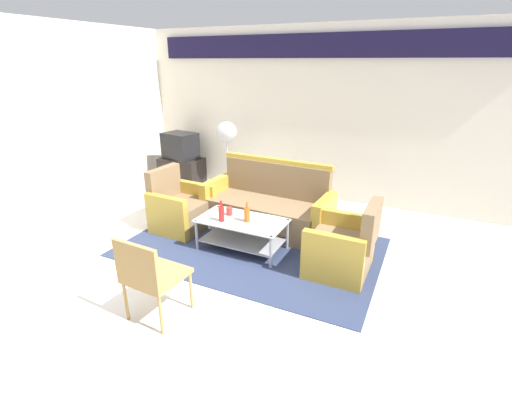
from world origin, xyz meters
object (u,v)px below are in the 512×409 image
at_px(armchair_left, 181,209).
at_px(wicker_chair, 149,273).
at_px(bottle_orange, 247,214).
at_px(pedestal_fan, 227,136).
at_px(armchair_right, 343,249).
at_px(couch, 268,208).
at_px(tv_stand, 182,171).
at_px(coffee_table, 242,230).
at_px(television, 180,146).
at_px(bottle_red, 221,213).
at_px(cup, 229,211).

relative_size(armchair_left, wicker_chair, 1.01).
distance_m(armchair_left, bottle_orange, 1.21).
bearing_deg(pedestal_fan, armchair_left, -83.02).
bearing_deg(pedestal_fan, bottle_orange, -54.26).
xyz_separation_m(armchair_right, wicker_chair, (-1.37, -1.60, 0.21)).
bearing_deg(couch, armchair_right, 153.59).
xyz_separation_m(bottle_orange, tv_stand, (-2.37, 1.87, -0.25)).
relative_size(couch, wicker_chair, 2.18).
bearing_deg(armchair_right, wicker_chair, 139.74).
xyz_separation_m(armchair_left, wicker_chair, (0.99, -1.77, 0.21)).
height_order(armchair_left, coffee_table, armchair_left).
height_order(armchair_right, television, television).
height_order(armchair_right, coffee_table, armchair_right).
xyz_separation_m(coffee_table, bottle_red, (-0.21, -0.14, 0.24)).
bearing_deg(couch, armchair_left, 27.55).
bearing_deg(bottle_red, coffee_table, 33.26).
bearing_deg(armchair_right, bottle_orange, 92.66).
bearing_deg(pedestal_fan, coffee_table, -55.64).
bearing_deg(bottle_orange, armchair_left, 169.60).
xyz_separation_m(bottle_orange, wicker_chair, (-0.19, -1.55, -0.01)).
distance_m(pedestal_fan, wicker_chair, 3.71).
distance_m(bottle_red, tv_stand, 2.89).
height_order(bottle_orange, television, television).
bearing_deg(cup, armchair_right, -1.57).
bearing_deg(armchair_left, armchair_right, 88.57).
distance_m(couch, tv_stand, 2.58).
height_order(cup, pedestal_fan, pedestal_fan).
bearing_deg(tv_stand, coffee_table, -39.05).
relative_size(armchair_left, tv_stand, 1.06).
height_order(bottle_red, pedestal_fan, pedestal_fan).
relative_size(cup, television, 0.15).
xyz_separation_m(coffee_table, pedestal_fan, (-1.30, 1.91, 0.74)).
distance_m(couch, coffee_table, 0.72).
bearing_deg(armchair_left, wicker_chair, 31.83).
distance_m(armchair_left, tv_stand, 2.04).
bearing_deg(tv_stand, television, 80.15).
bearing_deg(couch, bottle_red, 76.97).
relative_size(bottle_red, television, 0.40).
xyz_separation_m(bottle_orange, cup, (-0.30, 0.09, -0.05)).
xyz_separation_m(couch, bottle_orange, (0.05, -0.74, 0.19)).
bearing_deg(pedestal_fan, tv_stand, -177.09).
relative_size(coffee_table, cup, 11.00).
bearing_deg(cup, bottle_red, -87.56).
bearing_deg(bottle_orange, armchair_right, 2.35).
relative_size(couch, coffee_table, 1.67).
xyz_separation_m(armchair_right, bottle_orange, (-1.18, -0.05, 0.22)).
distance_m(bottle_orange, television, 3.03).
height_order(bottle_red, bottle_orange, bottle_red).
distance_m(armchair_left, cup, 0.90).
bearing_deg(cup, armchair_left, 171.78).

